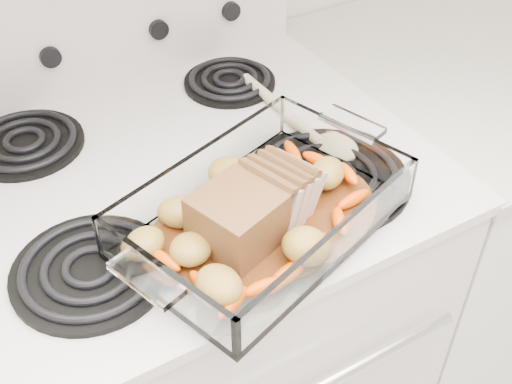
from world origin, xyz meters
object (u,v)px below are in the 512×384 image
electric_range (191,335)px  baking_dish (263,216)px  counter_right (435,227)px  pork_roast (246,208)px

electric_range → baking_dish: 0.53m
baking_dish → electric_range: bearing=84.0°
electric_range → baking_dish: size_ratio=2.96×
electric_range → baking_dish: (0.05, -0.21, 0.48)m
electric_range → baking_dish: bearing=-77.6°
counter_right → pork_roast: size_ratio=4.96×
baking_dish → pork_roast: pork_roast is taller
baking_dish → pork_roast: size_ratio=2.01×
electric_range → counter_right: (0.66, -0.00, -0.02)m
baking_dish → pork_roast: 0.04m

